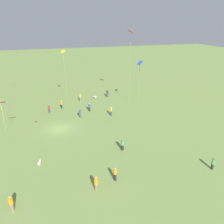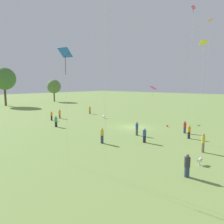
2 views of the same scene
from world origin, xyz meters
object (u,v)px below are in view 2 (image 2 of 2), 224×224
at_px(person_7, 90,110).
at_px(person_5, 187,166).
at_px(person_6, 56,122).
at_px(picnic_bag_0, 167,126).
at_px(kite_0, 153,88).
at_px(kite_4, 210,27).
at_px(person_2, 189,132).
at_px(dog_1, 200,160).
at_px(person_11, 102,136).
at_px(dog_0, 104,116).
at_px(person_10, 52,116).
at_px(person_1, 137,129).
at_px(kite_3, 65,56).
at_px(kite_1, 203,48).
at_px(person_4, 185,127).
at_px(person_0, 144,135).
at_px(person_9, 60,114).
at_px(kite_2, 193,19).

bearing_deg(person_7, person_5, -81.76).
xyz_separation_m(person_6, picnic_bag_0, (11.59, -13.27, -0.72)).
xyz_separation_m(kite_0, kite_4, (7.13, -7.19, 10.95)).
bearing_deg(person_2, dog_1, -55.09).
height_order(person_2, kite_0, kite_0).
bearing_deg(person_11, dog_0, 169.67).
distance_m(person_10, dog_0, 9.92).
xyz_separation_m(person_2, kite_4, (16.32, 3.42, 16.00)).
distance_m(person_1, person_6, 13.39).
distance_m(kite_0, kite_3, 25.39).
relative_size(kite_1, kite_4, 0.63).
bearing_deg(dog_0, person_11, 58.18).
bearing_deg(person_2, person_1, -146.49).
bearing_deg(kite_4, person_6, 2.16).
bearing_deg(person_7, person_2, -65.87).
distance_m(kite_1, dog_1, 12.49).
bearing_deg(person_6, kite_4, -40.45).
bearing_deg(person_4, kite_4, 35.35).
height_order(person_0, kite_1, kite_1).
bearing_deg(person_0, kite_4, -75.24).
xyz_separation_m(kite_1, dog_1, (-6.74, -2.52, -10.21)).
bearing_deg(person_1, person_6, 20.57).
xyz_separation_m(kite_4, picnic_bag_0, (-11.25, 2.06, -16.74)).
xyz_separation_m(person_1, person_2, (2.84, -5.87, -0.04)).
relative_size(person_0, person_10, 1.01).
bearing_deg(person_7, dog_1, -77.38).
height_order(kite_4, dog_1, kite_4).
xyz_separation_m(person_2, dog_0, (4.60, 18.80, -0.50)).
distance_m(person_2, person_9, 25.35).
height_order(person_11, kite_3, kite_3).
xyz_separation_m(person_11, kite_2, (19.00, -2.46, 16.33)).
height_order(person_9, kite_3, kite_3).
distance_m(person_6, kite_4, 31.83).
bearing_deg(kite_3, dog_0, -21.77).
bearing_deg(kite_4, kite_2, 28.20).
height_order(person_6, kite_3, kite_3).
bearing_deg(kite_4, person_11, 28.54).
relative_size(person_9, dog_1, 2.60).
xyz_separation_m(person_0, person_10, (1.66, 21.26, 0.00)).
xyz_separation_m(person_7, person_10, (-10.72, -1.10, 0.00)).
xyz_separation_m(person_5, person_11, (2.52, 10.99, 0.05)).
bearing_deg(person_1, person_4, -123.65).
xyz_separation_m(kite_3, picnic_bag_0, (20.31, 1.05, -8.87)).
bearing_deg(kite_0, kite_3, -123.02).
bearing_deg(person_0, kite_2, -71.99).
height_order(person_7, kite_1, kite_1).
distance_m(person_4, person_11, 12.31).
height_order(person_5, person_10, person_5).
bearing_deg(person_11, kite_0, 139.63).
height_order(person_7, kite_0, kite_0).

